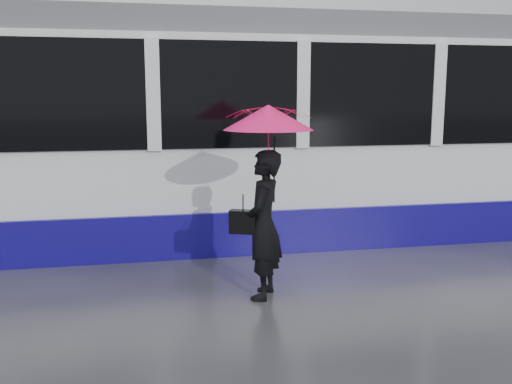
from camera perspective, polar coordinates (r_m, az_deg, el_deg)
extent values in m
plane|color=#29292E|center=(6.63, -10.52, -9.86)|extent=(90.00, 90.00, 0.00)
cube|color=#3F3D38|center=(8.33, -10.79, -5.74)|extent=(34.00, 0.07, 0.02)
cube|color=#3F3D38|center=(9.73, -10.93, -3.51)|extent=(34.00, 0.07, 0.02)
cube|color=white|center=(8.88, -20.08, 4.73)|extent=(24.00, 2.40, 2.95)
cube|color=#120A73|center=(9.05, -19.64, -2.95)|extent=(24.00, 2.56, 0.62)
cube|color=black|center=(8.85, -20.34, 9.08)|extent=(23.00, 2.48, 1.40)
cube|color=#54565C|center=(8.91, -20.72, 15.36)|extent=(23.60, 2.20, 0.35)
imported|color=black|center=(6.18, 0.74, -3.30)|extent=(0.59, 0.70, 1.63)
imported|color=#E2135E|center=(6.05, 1.23, 5.07)|extent=(1.17, 1.18, 0.81)
cone|color=#E2135E|center=(6.03, 1.24, 7.47)|extent=(1.25, 1.25, 0.26)
cylinder|color=black|center=(6.03, 1.24, 8.92)|extent=(0.01, 0.01, 0.06)
cylinder|color=black|center=(6.12, 1.83, 2.24)|extent=(0.02, 0.02, 0.71)
cube|color=black|center=(6.14, -1.30, -3.00)|extent=(0.32, 0.23, 0.25)
cylinder|color=black|center=(6.10, -1.31, -1.02)|extent=(0.01, 0.01, 0.18)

